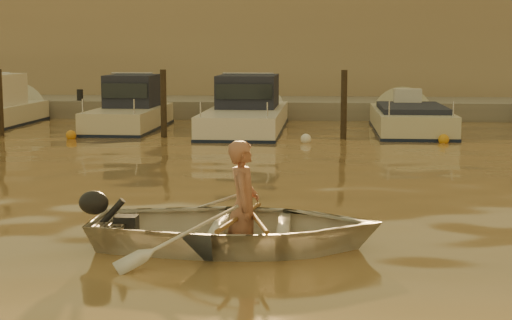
# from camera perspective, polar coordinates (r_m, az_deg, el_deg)

# --- Properties ---
(ground_plane) EXTENTS (160.00, 160.00, 0.00)m
(ground_plane) POSITION_cam_1_polar(r_m,az_deg,el_deg) (9.41, 9.48, -8.22)
(ground_plane) COLOR brown
(ground_plane) RESTS_ON ground
(dinghy) EXTENTS (3.90, 2.81, 0.80)m
(dinghy) POSITION_cam_1_polar(r_m,az_deg,el_deg) (10.43, -1.45, -4.90)
(dinghy) COLOR silver
(dinghy) RESTS_ON ground_plane
(person) EXTENTS (0.43, 0.64, 1.74)m
(person) POSITION_cam_1_polar(r_m,az_deg,el_deg) (10.36, -0.90, -3.36)
(person) COLOR #A06750
(person) RESTS_ON dinghy
(outboard_motor) EXTENTS (0.91, 0.41, 0.70)m
(outboard_motor) POSITION_cam_1_polar(r_m,az_deg,el_deg) (10.68, -9.51, -4.70)
(outboard_motor) COLOR black
(outboard_motor) RESTS_ON dinghy
(oar_port) EXTENTS (0.53, 2.06, 0.13)m
(oar_port) POSITION_cam_1_polar(r_m,az_deg,el_deg) (10.38, -0.08, -4.17)
(oar_port) COLOR brown
(oar_port) RESTS_ON dinghy
(oar_starboard) EXTENTS (0.39, 2.08, 0.13)m
(oar_starboard) POSITION_cam_1_polar(r_m,az_deg,el_deg) (10.40, -1.18, -4.15)
(oar_starboard) COLOR brown
(oar_starboard) RESTS_ON dinghy
(moored_boat_1) EXTENTS (1.94, 5.87, 1.75)m
(moored_boat_1) POSITION_cam_1_polar(r_m,az_deg,el_deg) (25.88, -9.22, 3.61)
(moored_boat_1) COLOR beige
(moored_boat_1) RESTS_ON ground_plane
(moored_boat_2) EXTENTS (2.34, 7.83, 1.75)m
(moored_boat_2) POSITION_cam_1_polar(r_m,az_deg,el_deg) (25.21, -0.74, 3.60)
(moored_boat_2) COLOR white
(moored_boat_2) RESTS_ON ground_plane
(moored_boat_3) EXTENTS (2.23, 6.36, 0.95)m
(moored_boat_3) POSITION_cam_1_polar(r_m,az_deg,el_deg) (25.27, 11.16, 2.54)
(moored_boat_3) COLOR beige
(moored_boat_3) RESTS_ON ground_plane
(piling_0) EXTENTS (0.18, 0.18, 2.20)m
(piling_0) POSITION_cam_1_polar(r_m,az_deg,el_deg) (24.86, -18.12, 3.76)
(piling_0) COLOR #2D2319
(piling_0) RESTS_ON ground_plane
(piling_1) EXTENTS (0.18, 0.18, 2.20)m
(piling_1) POSITION_cam_1_polar(r_m,az_deg,el_deg) (23.36, -6.74, 3.85)
(piling_1) COLOR #2D2319
(piling_1) RESTS_ON ground_plane
(piling_2) EXTENTS (0.18, 0.18, 2.20)m
(piling_2) POSITION_cam_1_polar(r_m,az_deg,el_deg) (22.88, 6.40, 3.77)
(piling_2) COLOR #2D2319
(piling_2) RESTS_ON ground_plane
(fender_b) EXTENTS (0.30, 0.30, 0.30)m
(fender_b) POSITION_cam_1_polar(r_m,az_deg,el_deg) (23.51, -13.30, 1.76)
(fender_b) COLOR orange
(fender_b) RESTS_ON ground_plane
(fender_c) EXTENTS (0.30, 0.30, 0.30)m
(fender_c) POSITION_cam_1_polar(r_m,az_deg,el_deg) (21.99, 3.65, 1.53)
(fender_c) COLOR white
(fender_c) RESTS_ON ground_plane
(fender_d) EXTENTS (0.30, 0.30, 0.30)m
(fender_d) POSITION_cam_1_polar(r_m,az_deg,el_deg) (22.47, 13.49, 1.46)
(fender_d) COLOR orange
(fender_d) RESTS_ON ground_plane
(quay) EXTENTS (52.00, 4.00, 1.00)m
(quay) POSITION_cam_1_polar(r_m,az_deg,el_deg) (30.61, 6.42, 3.47)
(quay) COLOR gray
(quay) RESTS_ON ground_plane
(waterfront_building) EXTENTS (46.00, 7.00, 4.80)m
(waterfront_building) POSITION_cam_1_polar(r_m,az_deg,el_deg) (36.01, 6.28, 7.75)
(waterfront_building) COLOR #9E8466
(waterfront_building) RESTS_ON quay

